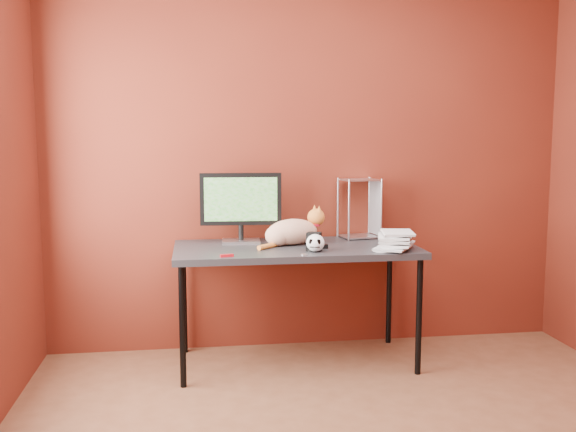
{
  "coord_description": "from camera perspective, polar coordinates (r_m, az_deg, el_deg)",
  "views": [
    {
      "loc": [
        -0.76,
        -2.51,
        1.43
      ],
      "look_at": [
        -0.23,
        1.15,
        0.97
      ],
      "focal_mm": 40.0,
      "sensor_mm": 36.0,
      "label": 1
    }
  ],
  "objects": [
    {
      "name": "room",
      "position": [
        2.62,
        8.73,
        7.33
      ],
      "size": [
        3.52,
        3.52,
        2.61
      ],
      "color": "brown",
      "rests_on": "ground"
    },
    {
      "name": "desk",
      "position": [
        4.0,
        0.71,
        -3.42
      ],
      "size": [
        1.5,
        0.7,
        0.75
      ],
      "color": "black",
      "rests_on": "ground"
    },
    {
      "name": "monitor",
      "position": [
        4.09,
        -4.22,
        1.07
      ],
      "size": [
        0.52,
        0.18,
        0.45
      ],
      "rotation": [
        0.0,
        0.0,
        -0.05
      ],
      "color": "#BBBAC0",
      "rests_on": "desk"
    },
    {
      "name": "cat",
      "position": [
        4.03,
        0.43,
        -1.38
      ],
      "size": [
        0.46,
        0.33,
        0.24
      ],
      "rotation": [
        0.0,
        0.0,
        0.35
      ],
      "color": "#C65F29",
      "rests_on": "desk"
    },
    {
      "name": "skull_mug",
      "position": [
        3.79,
        2.45,
        -2.39
      ],
      "size": [
        0.11,
        0.11,
        0.1
      ],
      "rotation": [
        0.0,
        0.0,
        -0.27
      ],
      "color": "white",
      "rests_on": "desk"
    },
    {
      "name": "speaker",
      "position": [
        3.82,
        2.32,
        -2.35
      ],
      "size": [
        0.1,
        0.1,
        0.11
      ],
      "rotation": [
        0.0,
        0.0,
        -0.42
      ],
      "color": "black",
      "rests_on": "desk"
    },
    {
      "name": "book_stack",
      "position": [
        3.89,
        8.3,
        6.14
      ],
      "size": [
        0.29,
        0.31,
        1.24
      ],
      "rotation": [
        0.0,
        0.0,
        -0.39
      ],
      "color": "beige",
      "rests_on": "desk"
    },
    {
      "name": "wire_rack",
      "position": [
        4.31,
        6.36,
        0.7
      ],
      "size": [
        0.26,
        0.23,
        0.4
      ],
      "rotation": [
        0.0,
        0.0,
        0.17
      ],
      "color": "#BBBAC0",
      "rests_on": "desk"
    },
    {
      "name": "pocket_knife",
      "position": [
        3.66,
        -5.45,
        -3.52
      ],
      "size": [
        0.08,
        0.04,
        0.02
      ],
      "primitive_type": "cube",
      "rotation": [
        0.0,
        0.0,
        0.21
      ],
      "color": "#AE0D16",
      "rests_on": "desk"
    },
    {
      "name": "black_gadget",
      "position": [
        3.91,
        3.16,
        -2.71
      ],
      "size": [
        0.05,
        0.03,
        0.03
      ],
      "primitive_type": "cube",
      "rotation": [
        0.0,
        0.0,
        -0.01
      ],
      "color": "black",
      "rests_on": "desk"
    },
    {
      "name": "washer",
      "position": [
        3.7,
        1.45,
        -3.44
      ],
      "size": [
        0.04,
        0.04,
        0.0
      ],
      "primitive_type": "cylinder",
      "color": "#BBBAC0",
      "rests_on": "desk"
    }
  ]
}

